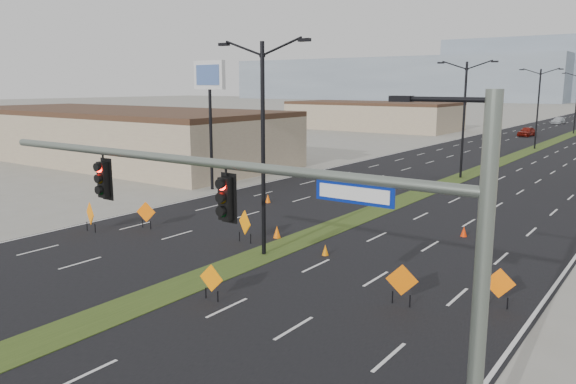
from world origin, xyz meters
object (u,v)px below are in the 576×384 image
Objects in this scene: cone_3 at (268,198)px; car_far at (558,121)px; streetlight_0 at (263,143)px; cone_0 at (325,250)px; cone_2 at (464,232)px; construction_sign_4 at (402,282)px; streetlight_1 at (464,116)px; construction_sign_5 at (499,285)px; construction_sign_1 at (146,213)px; signal_mast at (285,225)px; cone_1 at (277,232)px; construction_sign_3 at (211,280)px; streetlight_2 at (538,106)px; construction_sign_0 at (90,215)px; car_left at (527,132)px; construction_sign_2 at (245,224)px; pole_sign_west at (209,85)px.

car_far is at bearing 89.79° from cone_3.
streetlight_0 is 5.93m from cone_0.
cone_2 is (4.26, 7.26, 0.02)m from cone_0.
cone_3 is at bearing 176.65° from cone_2.
cone_2 is (-1.32, 10.88, -0.64)m from construction_sign_4.
cone_3 is at bearing -111.63° from streetlight_1.
cone_0 is at bearing 148.85° from construction_sign_5.
streetlight_1 is 6.61× the size of construction_sign_5.
construction_sign_1 is at bearing 159.82° from construction_sign_5.
cone_0 is (-6.08, 11.61, -4.52)m from signal_mast.
signal_mast is 24.24× the size of cone_1.
construction_sign_5 is at bearing -28.16° from cone_3.
construction_sign_4 is 1.05× the size of construction_sign_5.
construction_sign_3 is at bearing -80.32° from car_far.
streetlight_2 is 2.13× the size of car_far.
cone_1 is (-1.28, -25.24, -5.08)m from streetlight_1.
cone_3 is (-7.26, 9.69, -5.11)m from streetlight_0.
streetlight_0 is at bearing 31.40° from construction_sign_0.
construction_sign_5 reaches higher than car_left.
construction_sign_2 is at bearing -59.02° from cone_3.
cone_0 is at bearing 30.80° from construction_sign_2.
cone_3 is at bearing -85.03° from car_left.
cone_3 is at bearing 62.08° from construction_sign_1.
cone_0 is (9.37, -107.03, -0.41)m from car_far.
construction_sign_4 is (8.06, -30.01, -4.48)m from streetlight_1.
cone_3 is (-9.74, 8.08, 0.03)m from cone_0.
construction_sign_1 is (-8.52, -55.97, -4.50)m from streetlight_2.
construction_sign_3 is (12.45, -3.47, -0.17)m from construction_sign_0.
cone_1 is 0.07× the size of pole_sign_west.
car_left is at bearing 96.01° from cone_0.
construction_sign_0 is at bearing 158.70° from construction_sign_3.
construction_sign_0 is 0.17× the size of pole_sign_west.
cone_1 is 1.09× the size of cone_3.
streetlight_0 is 74.35m from car_left.
construction_sign_5 is at bearing -13.12° from cone_1.
signal_mast is 10.45× the size of construction_sign_1.
cone_3 is at bearing -98.91° from streetlight_2.
construction_sign_1 is at bearing -58.25° from pole_sign_west.
construction_sign_1 is 2.83× the size of cone_0.
construction_sign_2 is 10.62m from construction_sign_4.
cone_0 is 12.65m from cone_3.
construction_sign_0 is 2.73× the size of cone_3.
streetlight_1 is 5.94× the size of construction_sign_0.
streetlight_1 reaches higher than construction_sign_5.
construction_sign_4 is 26.70m from pole_sign_west.
streetlight_1 is 6.42× the size of construction_sign_1.
construction_sign_0 is 2.51× the size of cone_1.
signal_mast reaches higher than construction_sign_0.
construction_sign_1 is at bearing 179.82° from streetlight_0.
construction_sign_3 is at bearing -49.25° from construction_sign_1.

